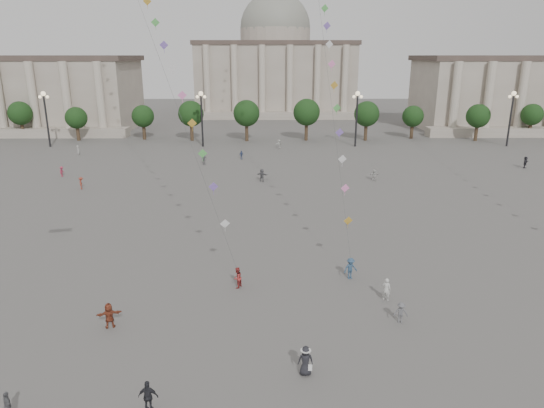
{
  "coord_description": "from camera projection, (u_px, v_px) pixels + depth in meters",
  "views": [
    {
      "loc": [
        -2.08,
        -24.55,
        17.15
      ],
      "look_at": [
        -1.82,
        12.0,
        5.93
      ],
      "focal_mm": 32.0,
      "sensor_mm": 36.0,
      "label": 1
    }
  ],
  "objects": [
    {
      "name": "tourist_2",
      "position": [
        109.0,
        315.0,
        31.68
      ],
      "size": [
        1.7,
        0.99,
        1.74
      ],
      "primitive_type": "imported",
      "rotation": [
        0.0,
        0.0,
        3.46
      ],
      "color": "brown",
      "rests_on": "ground"
    },
    {
      "name": "lamp_post_mid_west",
      "position": [
        201.0,
        109.0,
        93.17
      ],
      "size": [
        2.0,
        0.9,
        10.65
      ],
      "color": "#262628",
      "rests_on": "ground"
    },
    {
      "name": "person_crowd_6",
      "position": [
        401.0,
        313.0,
        32.28
      ],
      "size": [
        1.0,
        0.63,
        1.48
      ],
      "primitive_type": "imported",
      "rotation": [
        0.0,
        0.0,
        6.2
      ],
      "color": "#5A5A5E",
      "rests_on": "ground"
    },
    {
      "name": "hall_central",
      "position": [
        275.0,
        66.0,
        147.86
      ],
      "size": [
        48.3,
        34.3,
        35.5
      ],
      "color": "gray",
      "rests_on": "ground"
    },
    {
      "name": "person_crowd_9",
      "position": [
        525.0,
        162.0,
        76.85
      ],
      "size": [
        1.51,
        1.67,
        1.85
      ],
      "primitive_type": "imported",
      "rotation": [
        0.0,
        0.0,
        0.88
      ],
      "color": "black",
      "rests_on": "ground"
    },
    {
      "name": "person_crowd_16",
      "position": [
        204.0,
        159.0,
        79.35
      ],
      "size": [
        1.14,
        0.85,
        1.8
      ],
      "primitive_type": "imported",
      "rotation": [
        0.0,
        0.0,
        0.45
      ],
      "color": "slate",
      "rests_on": "ground"
    },
    {
      "name": "tourist_4",
      "position": [
        148.0,
        396.0,
        24.16
      ],
      "size": [
        1.04,
        0.48,
        1.73
      ],
      "primitive_type": "imported",
      "rotation": [
        0.0,
        0.0,
        3.08
      ],
      "color": "#222327",
      "rests_on": "ground"
    },
    {
      "name": "person_crowd_13",
      "position": [
        386.0,
        289.0,
        35.21
      ],
      "size": [
        0.76,
        0.67,
        1.76
      ],
      "primitive_type": "imported",
      "rotation": [
        0.0,
        0.0,
        2.65
      ],
      "color": "beige",
      "rests_on": "ground"
    },
    {
      "name": "person_crowd_4",
      "position": [
        279.0,
        144.0,
        93.27
      ],
      "size": [
        1.4,
        1.52,
        1.69
      ],
      "primitive_type": "imported",
      "rotation": [
        0.0,
        0.0,
        4.01
      ],
      "color": "silver",
      "rests_on": "ground"
    },
    {
      "name": "kite_flyer_0",
      "position": [
        237.0,
        278.0,
        37.16
      ],
      "size": [
        0.93,
        1.01,
        1.66
      ],
      "primitive_type": "imported",
      "rotation": [
        0.0,
        0.0,
        4.23
      ],
      "color": "#9E2C2B",
      "rests_on": "ground"
    },
    {
      "name": "person_crowd_17",
      "position": [
        81.0,
        183.0,
        64.75
      ],
      "size": [
        0.9,
        1.2,
        1.64
      ],
      "primitive_type": "imported",
      "rotation": [
        0.0,
        0.0,
        1.88
      ],
      "color": "#973929",
      "rests_on": "ground"
    },
    {
      "name": "person_crowd_10",
      "position": [
        78.0,
        151.0,
        86.14
      ],
      "size": [
        0.73,
        0.82,
        1.89
      ],
      "primitive_type": "imported",
      "rotation": [
        0.0,
        0.0,
        2.09
      ],
      "color": "#B0AFAB",
      "rests_on": "ground"
    },
    {
      "name": "person_crowd_7",
      "position": [
        374.0,
        175.0,
        69.3
      ],
      "size": [
        1.53,
        0.53,
        1.64
      ],
      "primitive_type": "imported",
      "rotation": [
        0.0,
        0.0,
        3.11
      ],
      "color": "silver",
      "rests_on": "ground"
    },
    {
      "name": "lamp_post_far_east",
      "position": [
        512.0,
        109.0,
        93.58
      ],
      "size": [
        2.0,
        0.9,
        10.65
      ],
      "color": "#262628",
      "rests_on": "ground"
    },
    {
      "name": "tree_row",
      "position": [
        278.0,
        114.0,
        101.49
      ],
      "size": [
        137.12,
        5.12,
        8.0
      ],
      "color": "#322619",
      "rests_on": "ground"
    },
    {
      "name": "person_crowd_0",
      "position": [
        241.0,
        155.0,
        83.48
      ],
      "size": [
        0.94,
        0.8,
        1.51
      ],
      "primitive_type": "imported",
      "rotation": [
        0.0,
        0.0,
        0.59
      ],
      "color": "#354778",
      "rests_on": "ground"
    },
    {
      "name": "lamp_post_mid_east",
      "position": [
        357.0,
        109.0,
        93.38
      ],
      "size": [
        2.0,
        0.9,
        10.65
      ],
      "color": "#262628",
      "rests_on": "ground"
    },
    {
      "name": "person_crowd_12",
      "position": [
        262.0,
        175.0,
        68.61
      ],
      "size": [
        1.77,
        1.11,
        1.82
      ],
      "primitive_type": "imported",
      "rotation": [
        0.0,
        0.0,
        2.77
      ],
      "color": "#5B5B60",
      "rests_on": "ground"
    },
    {
      "name": "lamp_post_far_west",
      "position": [
        45.0,
        109.0,
        92.97
      ],
      "size": [
        2.0,
        0.9,
        10.65
      ],
      "color": "#262628",
      "rests_on": "ground"
    },
    {
      "name": "person_crowd_2",
      "position": [
        62.0,
        172.0,
        71.42
      ],
      "size": [
        0.69,
        1.05,
        1.54
      ],
      "primitive_type": "imported",
      "rotation": [
        0.0,
        0.0,
        1.45
      ],
      "color": "#A02B45",
      "rests_on": "ground"
    },
    {
      "name": "kite_flyer_1",
      "position": [
        350.0,
        268.0,
        38.66
      ],
      "size": [
        1.3,
        1.02,
        1.77
      ],
      "primitive_type": "imported",
      "rotation": [
        0.0,
        0.0,
        0.36
      ],
      "color": "navy",
      "rests_on": "ground"
    },
    {
      "name": "hat_person",
      "position": [
        306.0,
        360.0,
        26.95
      ],
      "size": [
        0.88,
        0.6,
        1.77
      ],
      "color": "black",
      "rests_on": "ground"
    },
    {
      "name": "ground",
      "position": [
        304.0,
        360.0,
        28.52
      ],
      "size": [
        360.0,
        360.0,
        0.0
      ],
      "primitive_type": "plane",
      "color": "#514F4D",
      "rests_on": "ground"
    },
    {
      "name": "tourist_3",
      "position": [
        8.0,
        406.0,
        23.69
      ],
      "size": [
        0.88,
        0.9,
        1.52
      ],
      "primitive_type": "imported",
      "rotation": [
        0.0,
        0.0,
        2.33
      ],
      "color": "#57585B",
      "rests_on": "ground"
    }
  ]
}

